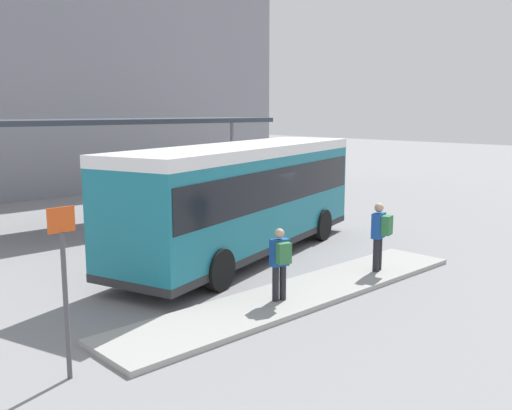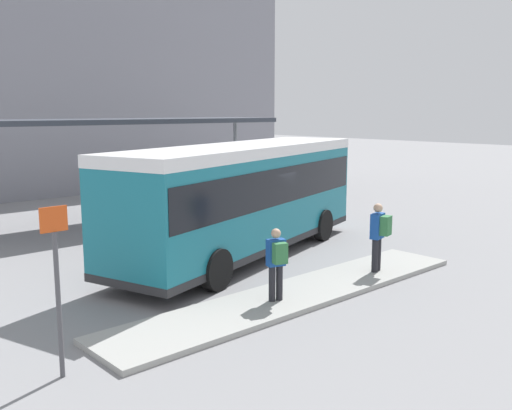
% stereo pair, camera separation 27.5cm
% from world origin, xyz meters
% --- Properties ---
extents(ground_plane, '(120.00, 120.00, 0.00)m').
position_xyz_m(ground_plane, '(0.00, 0.00, 0.00)').
color(ground_plane, gray).
extents(curb_island, '(10.15, 1.80, 0.12)m').
position_xyz_m(curb_island, '(-1.50, -3.65, 0.06)').
color(curb_island, '#9E9E99').
rests_on(curb_island, ground_plane).
extents(city_bus, '(10.30, 5.29, 3.28)m').
position_xyz_m(city_bus, '(0.01, 0.00, 1.91)').
color(city_bus, '#197284').
rests_on(city_bus, ground_plane).
extents(pedestrian_waiting, '(0.48, 0.53, 1.79)m').
position_xyz_m(pedestrian_waiting, '(1.24, -3.89, 1.15)').
color(pedestrian_waiting, '#232328').
rests_on(pedestrian_waiting, curb_island).
extents(pedestrian_companion, '(0.46, 0.49, 1.62)m').
position_xyz_m(pedestrian_companion, '(-2.35, -3.79, 1.05)').
color(pedestrian_companion, '#232328').
rests_on(pedestrian_companion, curb_island).
extents(bicycle_orange, '(0.48, 1.56, 0.68)m').
position_xyz_m(bicycle_orange, '(7.97, 5.05, 0.34)').
color(bicycle_orange, black).
rests_on(bicycle_orange, ground_plane).
extents(bicycle_black, '(0.48, 1.54, 0.67)m').
position_xyz_m(bicycle_black, '(8.35, 5.81, 0.34)').
color(bicycle_black, black).
rests_on(bicycle_black, ground_plane).
extents(bicycle_red, '(0.48, 1.74, 0.75)m').
position_xyz_m(bicycle_red, '(8.35, 6.58, 0.38)').
color(bicycle_red, black).
rests_on(bicycle_red, ground_plane).
extents(station_shelter, '(12.74, 3.28, 3.95)m').
position_xyz_m(station_shelter, '(0.36, 7.15, 3.81)').
color(station_shelter, '#383D47').
rests_on(station_shelter, ground_plane).
extents(potted_planter_near_shelter, '(0.74, 0.74, 1.26)m').
position_xyz_m(potted_planter_near_shelter, '(3.94, 4.59, 0.66)').
color(potted_planter_near_shelter, slate).
rests_on(potted_planter_near_shelter, ground_plane).
extents(potted_planter_far_side, '(0.89, 0.89, 1.32)m').
position_xyz_m(potted_planter_far_side, '(5.44, 4.89, 0.68)').
color(potted_planter_far_side, slate).
rests_on(potted_planter_far_side, ground_plane).
extents(platform_sign, '(0.44, 0.08, 2.80)m').
position_xyz_m(platform_sign, '(-7.27, -3.86, 1.56)').
color(platform_sign, '#4C4C51').
rests_on(platform_sign, ground_plane).
extents(station_building, '(23.41, 11.00, 11.95)m').
position_xyz_m(station_building, '(3.98, 20.32, 5.98)').
color(station_building, gray).
rests_on(station_building, ground_plane).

